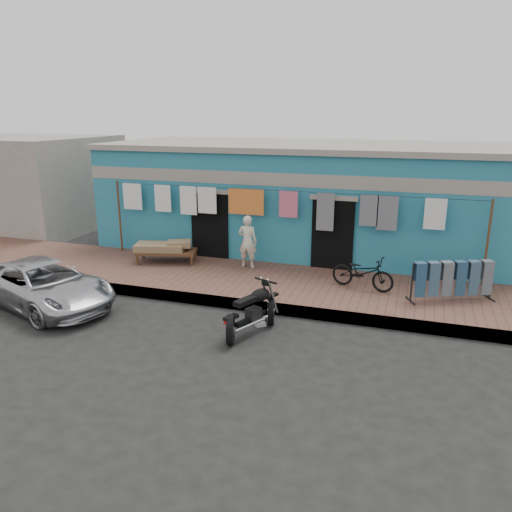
# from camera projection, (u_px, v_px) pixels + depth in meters

# --- Properties ---
(ground) EXTENTS (80.00, 80.00, 0.00)m
(ground) POSITION_uv_depth(u_px,v_px,m) (224.00, 340.00, 9.72)
(ground) COLOR black
(ground) RESTS_ON ground
(sidewalk) EXTENTS (28.00, 3.00, 0.25)m
(sidewalk) POSITION_uv_depth(u_px,v_px,m) (269.00, 285.00, 12.43)
(sidewalk) COLOR brown
(sidewalk) RESTS_ON ground
(curb) EXTENTS (28.00, 0.10, 0.25)m
(curb) POSITION_uv_depth(u_px,v_px,m) (250.00, 305.00, 11.10)
(curb) COLOR gray
(curb) RESTS_ON ground
(building) EXTENTS (12.20, 5.20, 3.36)m
(building) POSITION_uv_depth(u_px,v_px,m) (306.00, 198.00, 15.63)
(building) COLOR teal
(building) RESTS_ON ground
(neighbor_left) EXTENTS (6.00, 5.00, 3.40)m
(neighbor_left) POSITION_uv_depth(u_px,v_px,m) (23.00, 182.00, 18.96)
(neighbor_left) COLOR #9E9384
(neighbor_left) RESTS_ON ground
(clothesline) EXTENTS (10.06, 0.06, 2.10)m
(clothesline) POSITION_uv_depth(u_px,v_px,m) (267.00, 208.00, 13.22)
(clothesline) COLOR brown
(clothesline) RESTS_ON sidewalk
(car) EXTENTS (4.16, 2.85, 1.07)m
(car) POSITION_uv_depth(u_px,v_px,m) (43.00, 284.00, 11.27)
(car) COLOR #B5B5BA
(car) RESTS_ON ground
(seated_person) EXTENTS (0.51, 0.35, 1.42)m
(seated_person) POSITION_uv_depth(u_px,v_px,m) (248.00, 242.00, 13.25)
(seated_person) COLOR beige
(seated_person) RESTS_ON sidewalk
(bicycle) EXTENTS (1.57, 0.87, 0.97)m
(bicycle) POSITION_uv_depth(u_px,v_px,m) (363.00, 269.00, 11.69)
(bicycle) COLOR black
(bicycle) RESTS_ON sidewalk
(motorcycle) EXTENTS (1.63, 1.95, 1.01)m
(motorcycle) POSITION_uv_depth(u_px,v_px,m) (252.00, 309.00, 9.87)
(motorcycle) COLOR black
(motorcycle) RESTS_ON ground
(charpoy) EXTENTS (2.10, 1.66, 0.57)m
(charpoy) POSITION_uv_depth(u_px,v_px,m) (167.00, 252.00, 13.81)
(charpoy) COLOR brown
(charpoy) RESTS_ON sidewalk
(jeans_rack) EXTENTS (2.20, 1.80, 0.92)m
(jeans_rack) POSITION_uv_depth(u_px,v_px,m) (452.00, 280.00, 10.96)
(jeans_rack) COLOR black
(jeans_rack) RESTS_ON sidewalk
(litter_a) EXTENTS (0.26, 0.25, 0.09)m
(litter_a) POSITION_uv_depth(u_px,v_px,m) (260.00, 324.00, 10.33)
(litter_a) COLOR silver
(litter_a) RESTS_ON ground
(litter_b) EXTENTS (0.19, 0.17, 0.07)m
(litter_b) POSITION_uv_depth(u_px,v_px,m) (267.00, 318.00, 10.65)
(litter_b) COLOR silver
(litter_b) RESTS_ON ground
(litter_c) EXTENTS (0.17, 0.22, 0.09)m
(litter_c) POSITION_uv_depth(u_px,v_px,m) (255.00, 321.00, 10.48)
(litter_c) COLOR silver
(litter_c) RESTS_ON ground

